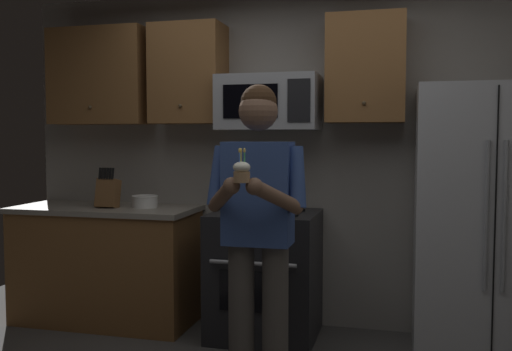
% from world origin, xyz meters
% --- Properties ---
extents(wall_back, '(4.40, 0.10, 2.60)m').
position_xyz_m(wall_back, '(0.00, 1.75, 1.30)').
color(wall_back, gray).
rests_on(wall_back, ground).
extents(oven_range, '(0.76, 0.70, 0.93)m').
position_xyz_m(oven_range, '(-0.15, 1.36, 0.46)').
color(oven_range, black).
rests_on(oven_range, ground).
extents(microwave, '(0.74, 0.41, 0.40)m').
position_xyz_m(microwave, '(-0.15, 1.48, 1.72)').
color(microwave, '#9EA0A5').
extents(refrigerator, '(0.90, 0.75, 1.80)m').
position_xyz_m(refrigerator, '(1.35, 1.32, 0.90)').
color(refrigerator, '#B7BABF').
rests_on(refrigerator, ground).
extents(cabinet_row_upper, '(2.78, 0.36, 0.76)m').
position_xyz_m(cabinet_row_upper, '(-0.72, 1.53, 1.95)').
color(cabinet_row_upper, brown).
extents(counter_left, '(1.44, 0.66, 0.92)m').
position_xyz_m(counter_left, '(-1.45, 1.38, 0.46)').
color(counter_left, brown).
rests_on(counter_left, ground).
extents(knife_block, '(0.16, 0.15, 0.32)m').
position_xyz_m(knife_block, '(-1.40, 1.33, 1.04)').
color(knife_block, brown).
rests_on(knife_block, counter_left).
extents(bowl_large_white, '(0.20, 0.20, 0.09)m').
position_xyz_m(bowl_large_white, '(-1.12, 1.40, 0.97)').
color(bowl_large_white, white).
rests_on(bowl_large_white, counter_left).
extents(person, '(0.60, 0.48, 1.76)m').
position_xyz_m(person, '(0.03, 0.45, 1.00)').
color(person, '#4C4742').
rests_on(person, ground).
extents(cupcake, '(0.09, 0.09, 0.17)m').
position_xyz_m(cupcake, '(0.03, 0.12, 1.29)').
color(cupcake, '#A87F56').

